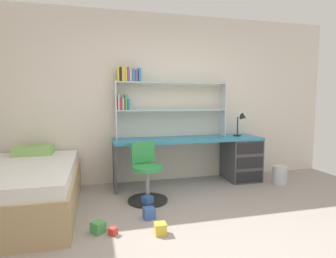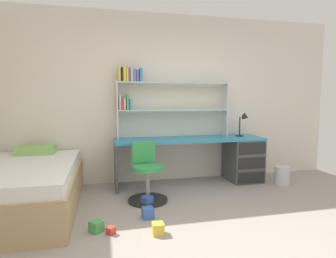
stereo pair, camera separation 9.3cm
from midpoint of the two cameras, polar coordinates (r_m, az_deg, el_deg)
ground_plane at (r=2.75m, az=9.24°, el=-23.13°), size 5.99×5.49×0.02m
room_shell at (r=3.39m, az=-18.30°, el=5.92°), size 5.99×5.49×2.68m
desk at (r=4.67m, az=11.11°, el=-5.29°), size 2.33×0.58×0.73m
bookshelf_hutch at (r=4.39m, az=-3.10°, el=6.93°), size 1.78×0.22×1.09m
desk_lamp at (r=4.73m, az=14.33°, el=1.65°), size 0.20×0.17×0.38m
swivel_chair at (r=3.74m, az=-5.05°, el=-10.05°), size 0.52×0.52×0.76m
bed_platform at (r=3.75m, az=-28.09°, el=-10.83°), size 1.19×1.88×0.69m
waste_bin at (r=4.78m, az=21.28°, el=-8.72°), size 0.23×0.23×0.29m
toy_block_blue_0 at (r=3.28m, az=-4.72°, el=-16.72°), size 0.13×0.13×0.12m
toy_block_red_1 at (r=2.99m, az=-12.08°, el=-19.71°), size 0.10×0.10×0.07m
toy_block_yellow_2 at (r=2.94m, az=-2.52°, el=-19.63°), size 0.12×0.12×0.11m
toy_block_green_4 at (r=3.05m, az=-14.94°, el=-18.79°), size 0.16×0.16×0.12m
toy_block_blue_5 at (r=3.65m, az=-4.98°, el=-14.34°), size 0.16×0.16×0.12m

